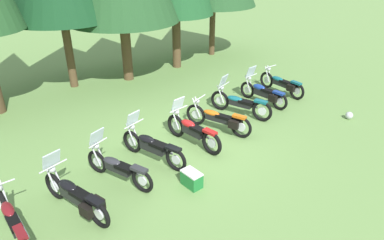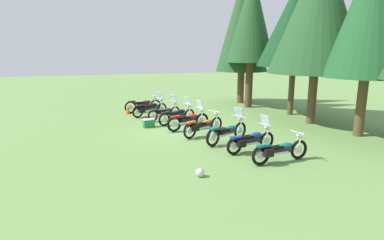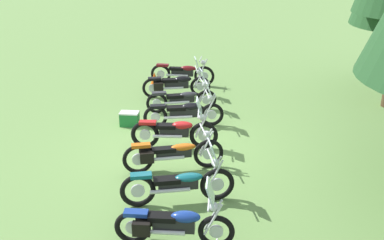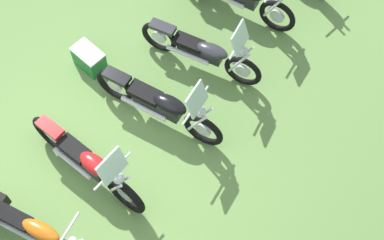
# 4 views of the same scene
# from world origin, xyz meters

# --- Properties ---
(ground_plane) EXTENTS (80.00, 80.00, 0.00)m
(ground_plane) POSITION_xyz_m (0.00, 0.00, 0.00)
(ground_plane) COLOR #6B934C
(motorcycle_0) EXTENTS (0.67, 2.34, 1.02)m
(motorcycle_0) POSITION_xyz_m (-5.18, -1.25, 0.46)
(motorcycle_0) COLOR black
(motorcycle_0) RESTS_ON ground_plane
(motorcycle_1) EXTENTS (1.07, 2.21, 1.36)m
(motorcycle_1) POSITION_xyz_m (-3.85, -1.13, 0.47)
(motorcycle_1) COLOR black
(motorcycle_1) RESTS_ON ground_plane
(motorcycle_2) EXTENTS (1.06, 2.06, 1.34)m
(motorcycle_2) POSITION_xyz_m (-2.60, -0.54, 0.44)
(motorcycle_2) COLOR black
(motorcycle_2) RESTS_ON ground_plane
(motorcycle_3) EXTENTS (1.08, 2.21, 1.36)m
(motorcycle_3) POSITION_xyz_m (-1.41, -0.15, 0.48)
(motorcycle_3) COLOR black
(motorcycle_3) RESTS_ON ground_plane
(motorcycle_4) EXTENTS (0.78, 2.25, 1.38)m
(motorcycle_4) POSITION_xyz_m (0.02, -0.02, 0.48)
(motorcycle_4) COLOR black
(motorcycle_4) RESTS_ON ground_plane
(motorcycle_5) EXTENTS (1.18, 2.24, 1.02)m
(motorcycle_5) POSITION_xyz_m (1.23, 0.24, 0.45)
(motorcycle_5) COLOR black
(motorcycle_5) RESTS_ON ground_plane
(motorcycle_6) EXTENTS (1.17, 2.26, 1.38)m
(motorcycle_6) POSITION_xyz_m (2.57, 0.81, 0.47)
(motorcycle_6) COLOR black
(motorcycle_6) RESTS_ON ground_plane
(motorcycle_7) EXTENTS (0.80, 2.19, 1.35)m
(motorcycle_7) POSITION_xyz_m (3.99, 1.08, 0.46)
(motorcycle_7) COLOR black
(motorcycle_7) RESTS_ON ground_plane
(picnic_cooler) EXTENTS (0.41, 0.59, 0.42)m
(picnic_cooler) POSITION_xyz_m (-1.11, -1.74, 0.21)
(picnic_cooler) COLOR #1E7233
(picnic_cooler) RESTS_ON ground_plane
(traffic_cone) EXTENTS (0.32, 0.32, 0.48)m
(traffic_cone) POSITION_xyz_m (-4.95, -2.26, 0.24)
(traffic_cone) COLOR #EA590F
(traffic_cone) RESTS_ON ground_plane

